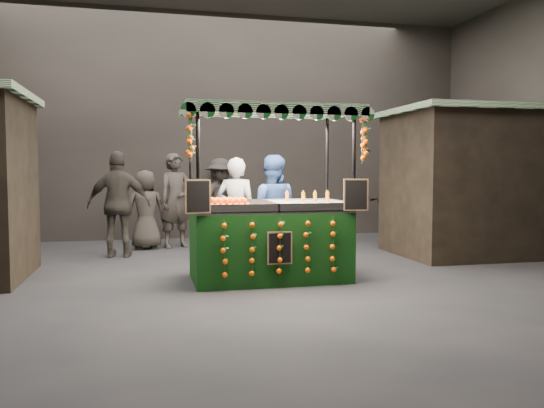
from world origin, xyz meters
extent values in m
plane|color=black|center=(0.00, 0.00, 0.00)|extent=(12.00, 12.00, 0.00)
cube|color=black|center=(0.00, 5.00, 2.50)|extent=(12.00, 0.10, 5.00)
cube|color=black|center=(4.40, 1.50, 1.25)|extent=(2.80, 2.00, 2.50)
cube|color=#114E1B|center=(4.40, 1.50, 2.55)|extent=(3.00, 2.20, 0.10)
cube|color=black|center=(0.29, 0.11, 0.48)|extent=(2.10, 1.15, 0.96)
cube|color=#ABADB2|center=(0.29, 0.11, 0.97)|extent=(2.10, 1.15, 0.04)
cylinder|color=black|center=(-0.73, -0.43, 1.15)|extent=(0.05, 0.05, 2.29)
cylinder|color=black|center=(1.31, -0.43, 1.15)|extent=(0.05, 0.05, 2.29)
cylinder|color=black|center=(-0.73, 0.66, 1.15)|extent=(0.05, 0.05, 2.29)
cylinder|color=black|center=(1.31, 0.66, 1.15)|extent=(0.05, 0.05, 2.29)
cube|color=#114E1B|center=(0.29, 0.11, 2.33)|extent=(2.34, 1.38, 0.08)
cube|color=silver|center=(0.86, 0.11, 1.03)|extent=(0.94, 1.03, 0.08)
cube|color=black|center=(-0.74, -0.49, 1.19)|extent=(0.32, 0.09, 0.42)
cube|color=black|center=(1.32, -0.49, 1.19)|extent=(0.32, 0.09, 0.42)
cube|color=black|center=(0.29, -0.50, 0.53)|extent=(0.32, 0.02, 0.42)
imported|color=gray|center=(0.02, 1.23, 0.86)|extent=(0.74, 0.62, 1.72)
imported|color=navy|center=(0.56, 1.11, 0.88)|extent=(1.02, 0.90, 1.75)
imported|color=#2E2925|center=(-0.79, 3.59, 0.92)|extent=(0.79, 0.66, 1.85)
imported|color=black|center=(3.93, 2.91, 0.82)|extent=(1.01, 0.97, 1.64)
imported|color=#2E2A25|center=(-1.82, 2.60, 0.93)|extent=(1.13, 0.58, 1.85)
imported|color=#2D2724|center=(0.23, 4.60, 0.88)|extent=(1.26, 1.28, 1.77)
imported|color=#2C2724|center=(-1.37, 3.48, 0.76)|extent=(0.81, 0.60, 1.52)
imported|color=#282220|center=(3.76, 2.84, 0.84)|extent=(1.56, 1.32, 1.69)
imported|color=black|center=(1.23, 4.19, 0.85)|extent=(0.48, 0.66, 1.71)
camera|label=1|loc=(-1.36, -7.14, 1.52)|focal=35.79mm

